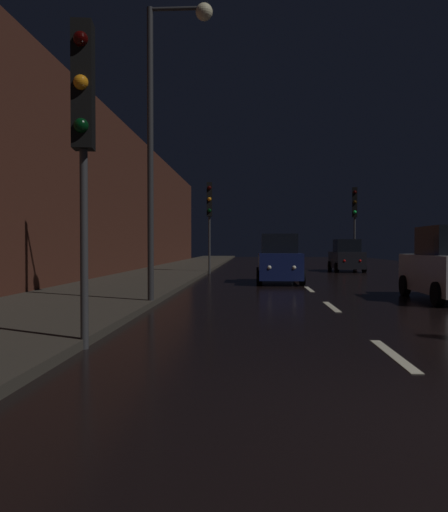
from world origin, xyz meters
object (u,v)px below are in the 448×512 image
at_px(traffic_light_far_right, 355,210).
at_px(traffic_light_far_left, 209,207).
at_px(streetlamp_overhead, 167,109).
at_px(traffic_light_near_left, 83,112).
at_px(car_parked_right_far, 346,257).
at_px(car_approaching_headlights, 279,261).

bearing_deg(traffic_light_far_right, traffic_light_far_left, -54.47).
bearing_deg(streetlamp_overhead, traffic_light_far_right, 66.44).
xyz_separation_m(traffic_light_far_left, streetlamp_overhead, (0.23, -15.42, 1.36)).
height_order(traffic_light_near_left, streetlamp_overhead, streetlamp_overhead).
height_order(streetlamp_overhead, car_parked_right_far, streetlamp_overhead).
height_order(traffic_light_near_left, car_approaching_headlights, traffic_light_near_left).
height_order(traffic_light_far_right, car_parked_right_far, traffic_light_far_right).
bearing_deg(traffic_light_far_left, traffic_light_far_right, 112.46).
bearing_deg(traffic_light_near_left, car_parked_right_far, 152.92).
relative_size(streetlamp_overhead, car_parked_right_far, 2.00).
bearing_deg(car_approaching_headlights, traffic_light_near_left, -14.59).
height_order(traffic_light_far_left, car_approaching_headlights, traffic_light_far_left).
relative_size(traffic_light_far_left, traffic_light_far_right, 0.97).
bearing_deg(traffic_light_far_right, streetlamp_overhead, -14.89).
bearing_deg(car_approaching_headlights, car_parked_right_far, 155.13).
bearing_deg(car_approaching_headlights, streetlamp_overhead, -21.34).
bearing_deg(streetlamp_overhead, car_parked_right_far, 66.74).
relative_size(traffic_light_near_left, car_parked_right_far, 1.27).
distance_m(traffic_light_near_left, streetlamp_overhead, 5.73).
bearing_deg(car_parked_right_far, streetlamp_overhead, 156.74).
bearing_deg(traffic_light_near_left, streetlamp_overhead, 168.48).
relative_size(traffic_light_far_left, traffic_light_near_left, 1.04).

